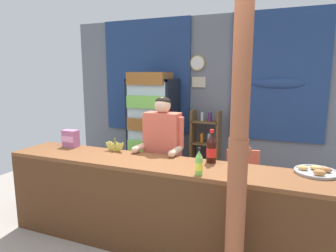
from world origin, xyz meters
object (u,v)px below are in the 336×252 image
stall_counter (151,199)px  snack_box_wafer (71,138)px  soda_bottle_cola (211,149)px  banana_bunch (115,147)px  soda_bottle_lime_soda (199,163)px  timber_post (239,146)px  drink_fridge (152,122)px  shopkeeper (162,146)px  plastic_lawn_chair (240,174)px  pastry_tray (316,171)px  bottle_shelf_rack (205,145)px

stall_counter → snack_box_wafer: 1.35m
soda_bottle_cola → banana_bunch: bearing=179.8°
soda_bottle_lime_soda → timber_post: bearing=-34.3°
drink_fridge → banana_bunch: size_ratio=6.85×
soda_bottle_lime_soda → shopkeeper: bearing=133.3°
plastic_lawn_chair → soda_bottle_lime_soda: soda_bottle_lime_soda is taller
soda_bottle_lime_soda → pastry_tray: (0.97, 0.43, -0.09)m
drink_fridge → shopkeeper: bearing=-60.4°
soda_bottle_cola → snack_box_wafer: soda_bottle_cola is taller
timber_post → pastry_tray: timber_post is taller
soda_bottle_cola → pastry_tray: soda_bottle_cola is taller
snack_box_wafer → banana_bunch: (0.63, 0.01, -0.05)m
soda_bottle_lime_soda → snack_box_wafer: 1.80m
stall_counter → banana_bunch: banana_bunch is taller
soda_bottle_cola → soda_bottle_lime_soda: soda_bottle_cola is taller
snack_box_wafer → banana_bunch: snack_box_wafer is taller
drink_fridge → snack_box_wafer: bearing=-101.1°
drink_fridge → plastic_lawn_chair: (1.60, -0.63, -0.52)m
bottle_shelf_rack → soda_bottle_cola: 2.00m
soda_bottle_cola → snack_box_wafer: bearing=-179.7°
stall_counter → soda_bottle_cola: size_ratio=9.96×
drink_fridge → banana_bunch: bearing=-79.7°
drink_fridge → soda_bottle_cola: drink_fridge is taller
stall_counter → timber_post: timber_post is taller
pastry_tray → soda_bottle_lime_soda: bearing=-156.2°
banana_bunch → bottle_shelf_rack: bearing=72.7°
timber_post → pastry_tray: bearing=49.0°
soda_bottle_lime_soda → snack_box_wafer: size_ratio=1.21×
plastic_lawn_chair → timber_post: bearing=-82.9°
shopkeeper → snack_box_wafer: (-1.11, -0.29, 0.06)m
timber_post → soda_bottle_lime_soda: (-0.38, 0.26, -0.25)m
shopkeeper → plastic_lawn_chair: bearing=42.3°
snack_box_wafer → pastry_tray: 2.73m
stall_counter → soda_bottle_cola: soda_bottle_cola is taller
plastic_lawn_chair → shopkeeper: 1.20m
shopkeeper → snack_box_wafer: shopkeeper is taller
shopkeeper → banana_bunch: 0.55m
drink_fridge → soda_bottle_lime_soda: drink_fridge is taller
bottle_shelf_rack → soda_bottle_lime_soda: 2.38m
drink_fridge → plastic_lawn_chair: drink_fridge is taller
soda_bottle_cola → pastry_tray: (0.96, 0.02, -0.12)m
soda_bottle_cola → banana_bunch: 1.14m
shopkeeper → pastry_tray: 1.64m
timber_post → plastic_lawn_chair: timber_post is taller
stall_counter → shopkeeper: 0.73m
drink_fridge → banana_bunch: 1.67m
bottle_shelf_rack → stall_counter: bearing=-89.4°
timber_post → banana_bunch: (-1.51, 0.67, -0.30)m
timber_post → snack_box_wafer: timber_post is taller
timber_post → soda_bottle_cola: bearing=118.8°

